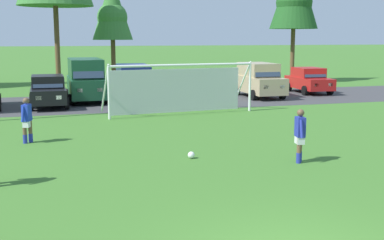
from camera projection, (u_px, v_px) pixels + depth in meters
The scene contains 13 objects.
ground_plane at pixel (140, 121), 22.69m from camera, with size 400.00×400.00×0.00m, color #3D7028.
parking_lot_strip at pixel (118, 102), 29.43m from camera, with size 52.00×8.40×0.01m, color #3D3D3F.
soccer_ball at pixel (191, 155), 15.74m from camera, with size 0.22×0.22×0.22m.
soccer_goal at pixel (178, 87), 25.10m from camera, with size 7.56×2.59×2.57m.
player_midfield_center at pixel (27, 120), 17.96m from camera, with size 0.41×0.69×1.64m.
player_defender_far at pixel (300, 136), 15.14m from camera, with size 0.30×0.72×1.64m.
parked_car_slot_center_left at pixel (48, 91), 27.23m from camera, with size 2.06×4.21×1.72m.
parked_car_slot_center at pixel (86, 79), 29.54m from camera, with size 2.22×4.81×2.52m.
parked_car_slot_center_right at pixel (134, 82), 29.82m from camera, with size 2.26×4.66×2.16m.
parked_car_slot_right at pixel (180, 84), 31.19m from camera, with size 2.08×4.22×1.72m.
parked_car_slot_far_right at pixel (259, 80), 31.70m from camera, with size 2.18×4.62×2.16m.
parked_car_slot_end at pixel (309, 80), 34.10m from camera, with size 2.22×4.30×1.72m.
tree_center_back at pixel (112, 10), 39.61m from camera, with size 3.21×3.21×8.55m.
Camera 1 is at (-3.98, -7.15, 3.78)m, focal length 46.80 mm.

